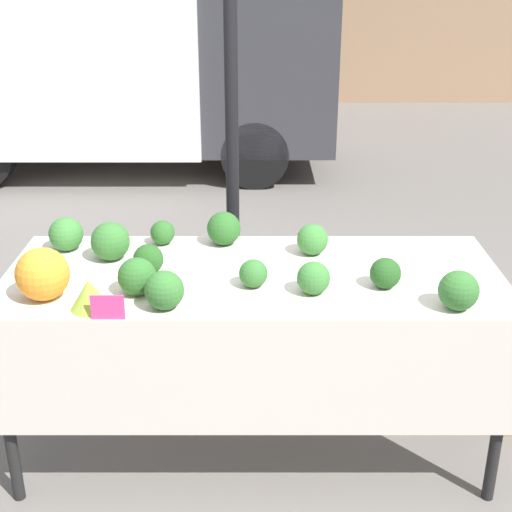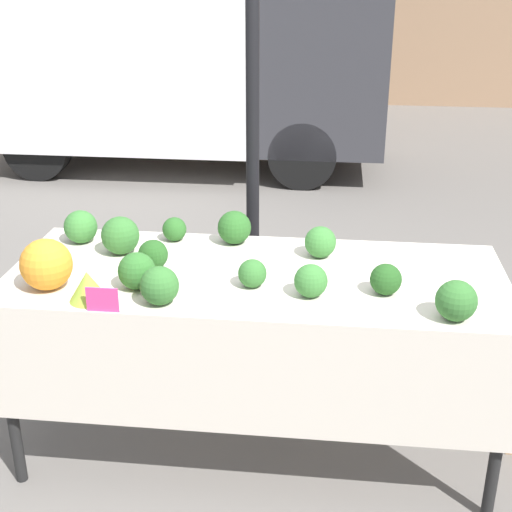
# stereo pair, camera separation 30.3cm
# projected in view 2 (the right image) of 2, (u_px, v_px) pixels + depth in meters

# --- Properties ---
(ground_plane) EXTENTS (40.00, 40.00, 0.00)m
(ground_plane) POSITION_uv_depth(u_px,v_px,m) (256.00, 443.00, 3.41)
(ground_plane) COLOR slate
(tent_pole) EXTENTS (0.07, 0.07, 2.67)m
(tent_pole) POSITION_uv_depth(u_px,v_px,m) (253.00, 127.00, 3.68)
(tent_pole) COLOR black
(tent_pole) RESTS_ON ground_plane
(parked_truck) EXTENTS (4.13, 1.82, 2.64)m
(parked_truck) POSITION_uv_depth(u_px,v_px,m) (170.00, 35.00, 7.39)
(parked_truck) COLOR white
(parked_truck) RESTS_ON ground_plane
(market_table) EXTENTS (2.14, 0.86, 0.90)m
(market_table) POSITION_uv_depth(u_px,v_px,m) (254.00, 303.00, 3.04)
(market_table) COLOR beige
(market_table) RESTS_ON ground_plane
(orange_cauliflower) EXTENTS (0.21, 0.21, 0.21)m
(orange_cauliflower) POSITION_uv_depth(u_px,v_px,m) (46.00, 264.00, 2.89)
(orange_cauliflower) COLOR orange
(orange_cauliflower) RESTS_ON market_table
(romanesco_head) EXTENTS (0.15, 0.15, 0.12)m
(romanesco_head) POSITION_uv_depth(u_px,v_px,m) (88.00, 286.00, 2.80)
(romanesco_head) COLOR #93B238
(romanesco_head) RESTS_ON market_table
(broccoli_head_0) EXTENTS (0.16, 0.16, 0.16)m
(broccoli_head_0) POSITION_uv_depth(u_px,v_px,m) (456.00, 301.00, 2.65)
(broccoli_head_0) COLOR #336B2D
(broccoli_head_0) RESTS_ON market_table
(broccoli_head_1) EXTENTS (0.15, 0.15, 0.15)m
(broccoli_head_1) POSITION_uv_depth(u_px,v_px,m) (137.00, 271.00, 2.90)
(broccoli_head_1) COLOR #2D6628
(broccoli_head_1) RESTS_ON market_table
(broccoli_head_2) EXTENTS (0.15, 0.15, 0.15)m
(broccoli_head_2) POSITION_uv_depth(u_px,v_px,m) (160.00, 286.00, 2.77)
(broccoli_head_2) COLOR #336B2D
(broccoli_head_2) RESTS_ON market_table
(broccoli_head_3) EXTENTS (0.14, 0.14, 0.14)m
(broccoli_head_3) POSITION_uv_depth(u_px,v_px,m) (320.00, 242.00, 3.20)
(broccoli_head_3) COLOR #387533
(broccoli_head_3) RESTS_ON market_table
(broccoli_head_4) EXTENTS (0.13, 0.13, 0.13)m
(broccoli_head_4) POSITION_uv_depth(u_px,v_px,m) (386.00, 279.00, 2.85)
(broccoli_head_4) COLOR #23511E
(broccoli_head_4) RESTS_ON market_table
(broccoli_head_5) EXTENTS (0.12, 0.12, 0.12)m
(broccoli_head_5) POSITION_uv_depth(u_px,v_px,m) (253.00, 273.00, 2.92)
(broccoli_head_5) COLOR #336B2D
(broccoli_head_5) RESTS_ON market_table
(broccoli_head_6) EXTENTS (0.13, 0.13, 0.13)m
(broccoli_head_6) POSITION_uv_depth(u_px,v_px,m) (153.00, 254.00, 3.09)
(broccoli_head_6) COLOR #23511E
(broccoli_head_6) RESTS_ON market_table
(broccoli_head_7) EXTENTS (0.16, 0.16, 0.16)m
(broccoli_head_7) POSITION_uv_depth(u_px,v_px,m) (81.00, 227.00, 3.36)
(broccoli_head_7) COLOR #387533
(broccoli_head_7) RESTS_ON market_table
(broccoli_head_8) EXTENTS (0.17, 0.17, 0.17)m
(broccoli_head_8) POSITION_uv_depth(u_px,v_px,m) (120.00, 235.00, 3.23)
(broccoli_head_8) COLOR #336B2D
(broccoli_head_8) RESTS_ON market_table
(broccoli_head_9) EXTENTS (0.16, 0.16, 0.16)m
(broccoli_head_9) POSITION_uv_depth(u_px,v_px,m) (234.00, 227.00, 3.35)
(broccoli_head_9) COLOR #285B23
(broccoli_head_9) RESTS_ON market_table
(broccoli_head_10) EXTENTS (0.14, 0.14, 0.14)m
(broccoli_head_10) POSITION_uv_depth(u_px,v_px,m) (311.00, 281.00, 2.83)
(broccoli_head_10) COLOR #387533
(broccoli_head_10) RESTS_ON market_table
(broccoli_head_11) EXTENTS (0.11, 0.11, 0.11)m
(broccoli_head_11) POSITION_uv_depth(u_px,v_px,m) (174.00, 229.00, 3.39)
(broccoli_head_11) COLOR #285B23
(broccoli_head_11) RESTS_ON market_table
(price_sign) EXTENTS (0.13, 0.01, 0.10)m
(price_sign) POSITION_uv_depth(u_px,v_px,m) (102.00, 300.00, 2.72)
(price_sign) COLOR #E53D84
(price_sign) RESTS_ON market_table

